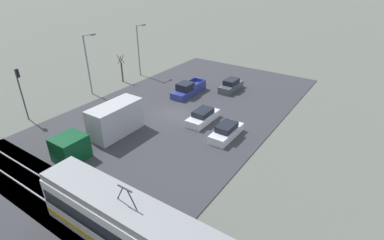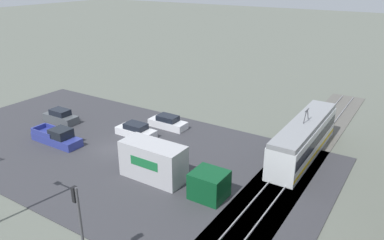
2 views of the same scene
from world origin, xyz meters
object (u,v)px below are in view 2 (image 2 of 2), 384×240
at_px(sedan_car_0, 168,122).
at_px(traffic_light_pole, 79,220).
at_px(light_rail_tram, 304,139).
at_px(box_truck, 166,166).
at_px(sedan_car_2, 61,117).
at_px(pickup_truck, 57,137).
at_px(sedan_car_1, 136,131).

relative_size(sedan_car_0, traffic_light_pole, 0.76).
relative_size(light_rail_tram, box_truck, 1.38).
bearing_deg(sedan_car_0, box_truck, -144.54).
bearing_deg(light_rail_tram, sedan_car_2, -75.27).
xyz_separation_m(box_truck, pickup_truck, (-0.12, -14.17, -0.83)).
height_order(box_truck, sedan_car_0, box_truck).
height_order(sedan_car_2, traffic_light_pole, traffic_light_pole).
height_order(pickup_truck, sedan_car_2, pickup_truck).
relative_size(sedan_car_1, traffic_light_pole, 0.77).
distance_m(box_truck, traffic_light_pole, 11.27).
distance_m(light_rail_tram, sedan_car_1, 17.55).
xyz_separation_m(light_rail_tram, sedan_car_1, (5.29, -16.69, -1.13)).
distance_m(pickup_truck, sedan_car_2, 6.13).
xyz_separation_m(pickup_truck, traffic_light_pole, (10.99, 16.17, 3.04)).
bearing_deg(sedan_car_0, sedan_car_2, 115.33).
bearing_deg(traffic_light_pole, box_truck, -169.57).
height_order(pickup_truck, traffic_light_pole, traffic_light_pole).
distance_m(light_rail_tram, pickup_truck, 25.01).
relative_size(pickup_truck, sedan_car_2, 1.32).
xyz_separation_m(box_truck, sedan_car_0, (-9.80, -6.98, -0.90)).
xyz_separation_m(sedan_car_1, traffic_light_pole, (16.90, 10.52, 3.12)).
bearing_deg(sedan_car_0, traffic_light_pole, -156.51).
relative_size(light_rail_tram, pickup_truck, 2.29).
height_order(light_rail_tram, traffic_light_pole, traffic_light_pole).
bearing_deg(pickup_truck, light_rail_tram, 116.63).
xyz_separation_m(sedan_car_0, sedan_car_1, (3.77, -1.54, -0.01)).
height_order(light_rail_tram, sedan_car_0, light_rail_tram).
distance_m(box_truck, sedan_car_2, 19.19).
distance_m(box_truck, pickup_truck, 14.19).
xyz_separation_m(light_rail_tram, pickup_truck, (11.20, -22.34, -1.05)).
bearing_deg(traffic_light_pole, pickup_truck, -124.21).
bearing_deg(pickup_truck, box_truck, 89.50).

